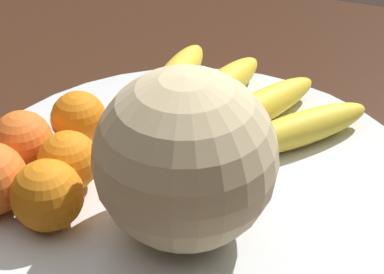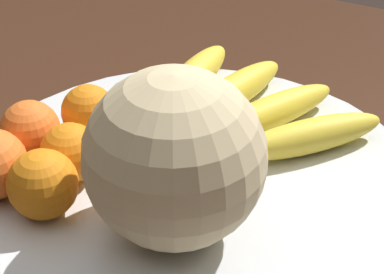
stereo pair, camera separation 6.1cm
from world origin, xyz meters
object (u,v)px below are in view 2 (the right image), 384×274
(melon, at_px, (175,158))
(orange_back_left, at_px, (89,112))
(orange_mid_center, at_px, (30,130))
(orange_top_small, at_px, (43,184))
(banana_bunch, at_px, (247,103))
(fruit_bowl, at_px, (192,184))
(kitchen_table, at_px, (171,265))
(orange_front_left, at_px, (167,136))
(orange_front_right, at_px, (70,152))

(melon, height_order, orange_back_left, melon)
(orange_mid_center, distance_m, orange_top_small, 0.10)
(orange_back_left, bearing_deg, banana_bunch, 40.37)
(fruit_bowl, relative_size, orange_back_left, 8.01)
(orange_mid_center, bearing_deg, orange_back_left, 63.95)
(orange_mid_center, bearing_deg, kitchen_table, 5.85)
(orange_front_left, bearing_deg, orange_back_left, -179.52)
(orange_front_right, xyz_separation_m, orange_mid_center, (-0.06, 0.01, 0.00))
(banana_bunch, height_order, orange_front_right, orange_front_right)
(banana_bunch, distance_m, orange_mid_center, 0.24)
(orange_front_left, bearing_deg, banana_bunch, 71.92)
(orange_front_right, bearing_deg, melon, -7.10)
(kitchen_table, bearing_deg, orange_front_right, -164.51)
(kitchen_table, distance_m, fruit_bowl, 0.10)
(orange_front_right, bearing_deg, banana_bunch, 60.60)
(fruit_bowl, bearing_deg, orange_front_right, -152.44)
(orange_back_left, bearing_deg, fruit_bowl, -6.43)
(orange_mid_center, bearing_deg, fruit_bowl, 15.05)
(fruit_bowl, xyz_separation_m, melon, (0.02, -0.07, 0.09))
(banana_bunch, relative_size, orange_mid_center, 4.21)
(banana_bunch, relative_size, orange_back_left, 4.40)
(kitchen_table, distance_m, orange_front_left, 0.14)
(banana_bunch, bearing_deg, orange_back_left, 148.45)
(kitchen_table, distance_m, orange_back_left, 0.19)
(kitchen_table, xyz_separation_m, banana_bunch, (0.01, 0.16, 0.12))
(orange_front_right, relative_size, orange_back_left, 1.00)
(orange_back_left, relative_size, orange_top_small, 0.91)
(orange_front_left, relative_size, orange_top_small, 0.89)
(banana_bunch, distance_m, orange_front_right, 0.21)
(kitchen_table, height_order, orange_front_right, orange_front_right)
(kitchen_table, relative_size, fruit_bowl, 3.18)
(fruit_bowl, bearing_deg, banana_bunch, 90.64)
(fruit_bowl, xyz_separation_m, banana_bunch, (-0.00, 0.13, 0.03))
(melon, bearing_deg, orange_front_right, 172.90)
(orange_front_left, xyz_separation_m, orange_top_small, (-0.05, -0.13, 0.00))
(fruit_bowl, height_order, orange_top_small, orange_top_small)
(fruit_bowl, relative_size, orange_front_right, 7.98)
(orange_front_left, distance_m, orange_top_small, 0.14)
(fruit_bowl, distance_m, melon, 0.11)
(banana_bunch, height_order, orange_top_small, orange_top_small)
(fruit_bowl, height_order, orange_back_left, orange_back_left)
(melon, bearing_deg, kitchen_table, 127.24)
(fruit_bowl, xyz_separation_m, orange_front_right, (-0.11, -0.05, 0.04))
(orange_front_left, relative_size, orange_front_right, 0.98)
(banana_bunch, distance_m, orange_top_small, 0.26)
(banana_bunch, relative_size, orange_front_left, 4.49)
(fruit_bowl, bearing_deg, orange_front_left, 157.29)
(fruit_bowl, bearing_deg, orange_back_left, 173.57)
(kitchen_table, height_order, fruit_bowl, fruit_bowl)
(orange_top_small, bearing_deg, fruit_bowl, 49.75)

